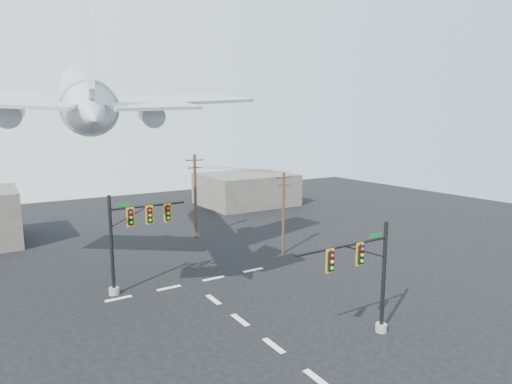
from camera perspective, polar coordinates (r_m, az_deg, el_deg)
ground at (r=27.10m, az=2.38°, el=-19.79°), size 120.00×120.00×0.00m
lane_markings at (r=31.16m, az=-3.42°, el=-15.75°), size 14.00×21.20×0.01m
signal_mast_near at (r=27.13m, az=14.59°, el=-11.03°), size 7.32×0.79×7.21m
signal_mast_far at (r=34.77m, az=-16.35°, el=-5.83°), size 6.36×0.86×7.81m
utility_pole_a at (r=43.17m, az=3.67°, el=-2.61°), size 1.67×0.28×8.33m
utility_pole_b at (r=49.50m, az=-8.09°, el=-0.35°), size 1.93×0.57×9.67m
power_lines at (r=45.56m, az=-2.66°, el=3.09°), size 6.58×10.41×0.03m
airliner at (r=38.16m, az=-22.07°, el=12.18°), size 29.29×31.10×8.22m
building_right at (r=70.11m, az=-1.36°, el=0.38°), size 14.00×12.00×5.00m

